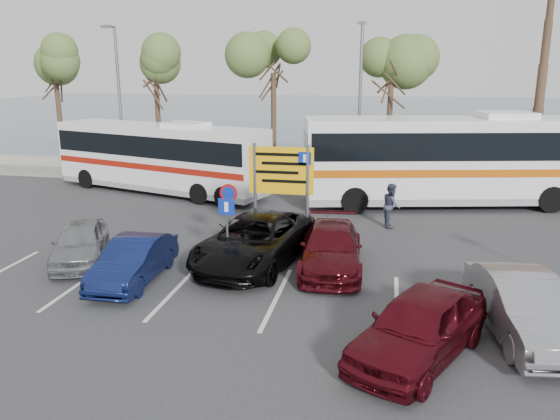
% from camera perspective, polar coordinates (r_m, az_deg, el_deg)
% --- Properties ---
extents(ground, '(120.00, 120.00, 0.00)m').
position_cam_1_polar(ground, '(16.28, -5.55, -7.21)').
color(ground, '#2F2F32').
rests_on(ground, ground).
extents(kerb_strip, '(44.00, 2.40, 0.15)m').
position_cam_1_polar(kerb_strip, '(29.41, 2.21, 2.98)').
color(kerb_strip, gray).
rests_on(kerb_strip, ground).
extents(seawall, '(48.00, 0.80, 0.60)m').
position_cam_1_polar(seawall, '(31.30, 2.79, 4.12)').
color(seawall, gray).
rests_on(seawall, ground).
extents(sea, '(140.00, 140.00, 0.00)m').
position_cam_1_polar(sea, '(74.82, 7.79, 9.98)').
color(sea, '#3F4F65').
rests_on(sea, ground).
extents(tree_far_left, '(3.20, 3.20, 7.60)m').
position_cam_1_polar(tree_far_left, '(33.89, -22.55, 14.11)').
color(tree_far_left, '#382619').
rests_on(tree_far_left, kerb_strip).
extents(tree_left, '(3.20, 3.20, 7.20)m').
position_cam_1_polar(tree_left, '(31.04, -12.90, 14.28)').
color(tree_left, '#382619').
rests_on(tree_left, kerb_strip).
extents(tree_mid, '(3.20, 3.20, 8.00)m').
position_cam_1_polar(tree_mid, '(29.06, -0.69, 15.91)').
color(tree_mid, '#382619').
rests_on(tree_mid, kerb_strip).
extents(tree_right, '(3.20, 3.20, 7.40)m').
position_cam_1_polar(tree_right, '(28.45, 11.63, 14.66)').
color(tree_right, '#382619').
rests_on(tree_right, kerb_strip).
extents(street_lamp_left, '(0.45, 1.15, 8.01)m').
position_cam_1_polar(street_lamp_left, '(31.50, -16.51, 11.49)').
color(street_lamp_left, slate).
rests_on(street_lamp_left, kerb_strip).
extents(street_lamp_right, '(0.45, 1.15, 8.01)m').
position_cam_1_polar(street_lamp_right, '(28.04, 8.34, 11.60)').
color(street_lamp_right, slate).
rests_on(street_lamp_right, kerb_strip).
extents(direction_sign, '(2.20, 0.12, 3.60)m').
position_cam_1_polar(direction_sign, '(18.34, 0.12, 3.30)').
color(direction_sign, slate).
rests_on(direction_sign, ground).
extents(sign_no_stop, '(0.60, 0.08, 2.35)m').
position_cam_1_polar(sign_no_stop, '(18.13, -5.35, 0.34)').
color(sign_no_stop, slate).
rests_on(sign_no_stop, ground).
extents(sign_parking, '(0.50, 0.07, 2.25)m').
position_cam_1_polar(sign_parking, '(16.58, -5.56, -1.43)').
color(sign_parking, slate).
rests_on(sign_parking, ground).
extents(lane_markings, '(12.02, 4.20, 0.01)m').
position_cam_1_polar(lane_markings, '(15.77, -10.60, -8.14)').
color(lane_markings, silver).
rests_on(lane_markings, ground).
extents(coach_bus_left, '(11.58, 5.73, 3.55)m').
position_cam_1_polar(coach_bus_left, '(27.59, -12.44, 5.18)').
color(coach_bus_left, white).
rests_on(coach_bus_left, ground).
extents(coach_bus_right, '(13.70, 5.65, 4.18)m').
position_cam_1_polar(coach_bus_right, '(25.47, 17.94, 4.70)').
color(coach_bus_right, white).
rests_on(coach_bus_right, ground).
extents(car_silver_a, '(2.87, 4.11, 1.30)m').
position_cam_1_polar(car_silver_a, '(18.51, -20.14, -3.21)').
color(car_silver_a, gray).
rests_on(car_silver_a, ground).
extents(car_blue, '(1.44, 3.88, 1.27)m').
position_cam_1_polar(car_blue, '(16.40, -15.04, -5.13)').
color(car_blue, '#101A4A').
rests_on(car_blue, ground).
extents(car_maroon, '(2.21, 4.70, 1.33)m').
position_cam_1_polar(car_maroon, '(16.91, 5.35, -3.97)').
color(car_maroon, '#470B13').
rests_on(car_maroon, ground).
extents(car_red, '(3.55, 4.60, 1.46)m').
position_cam_1_polar(car_red, '(12.21, 14.36, -11.68)').
color(car_red, '#4E0B14').
rests_on(car_red, ground).
extents(suv_black, '(3.48, 5.89, 1.54)m').
position_cam_1_polar(suv_black, '(17.26, -2.60, -3.15)').
color(suv_black, black).
rests_on(suv_black, ground).
extents(car_silver_b, '(2.18, 4.57, 1.44)m').
position_cam_1_polar(car_silver_b, '(13.90, 24.10, -9.24)').
color(car_silver_b, gray).
rests_on(car_silver_b, ground).
extents(pedestrian_far, '(0.76, 0.92, 1.72)m').
position_cam_1_polar(pedestrian_far, '(21.59, 11.55, 0.49)').
color(pedestrian_far, '#383C54').
rests_on(pedestrian_far, ground).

